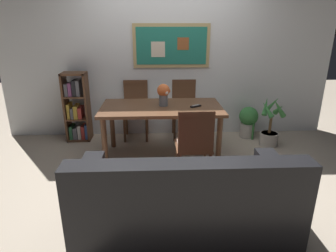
% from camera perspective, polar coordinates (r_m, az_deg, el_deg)
% --- Properties ---
extents(ground_plane, '(12.00, 12.00, 0.00)m').
position_cam_1_polar(ground_plane, '(3.66, 0.92, -9.16)').
color(ground_plane, tan).
extents(wall_back_with_painting, '(5.20, 0.14, 2.60)m').
position_cam_1_polar(wall_back_with_painting, '(4.66, -0.08, 13.98)').
color(wall_back_with_painting, silver).
rests_on(wall_back_with_painting, ground_plane).
extents(dining_table, '(1.60, 0.86, 0.72)m').
position_cam_1_polar(dining_table, '(3.87, -1.31, 2.62)').
color(dining_table, brown).
rests_on(dining_table, ground_plane).
extents(dining_chair_near_right, '(0.40, 0.41, 0.91)m').
position_cam_1_polar(dining_chair_near_right, '(3.19, 5.23, -2.99)').
color(dining_chair_near_right, brown).
rests_on(dining_chair_near_right, ground_plane).
extents(dining_chair_far_left, '(0.40, 0.41, 0.91)m').
position_cam_1_polar(dining_chair_far_left, '(4.64, -6.36, 4.20)').
color(dining_chair_far_left, brown).
rests_on(dining_chair_far_left, ground_plane).
extents(dining_chair_far_right, '(0.40, 0.41, 0.91)m').
position_cam_1_polar(dining_chair_far_right, '(4.68, 3.19, 4.44)').
color(dining_chair_far_right, brown).
rests_on(dining_chair_far_right, ground_plane).
extents(leather_couch, '(1.80, 0.84, 0.84)m').
position_cam_1_polar(leather_couch, '(2.53, 3.29, -15.33)').
color(leather_couch, black).
rests_on(leather_couch, ground_plane).
extents(bookshelf, '(0.36, 0.28, 1.07)m').
position_cam_1_polar(bookshelf, '(4.71, -17.48, 3.06)').
color(bookshelf, brown).
rests_on(bookshelf, ground_plane).
extents(potted_ivy, '(0.30, 0.30, 0.52)m').
position_cam_1_polar(potted_ivy, '(4.83, 15.54, 0.99)').
color(potted_ivy, '#B2ADA3').
rests_on(potted_ivy, ground_plane).
extents(potted_palm, '(0.37, 0.37, 0.78)m').
position_cam_1_polar(potted_palm, '(4.59, 19.47, -0.21)').
color(potted_palm, '#B2ADA3').
rests_on(potted_palm, ground_plane).
extents(flower_vase, '(0.18, 0.17, 0.29)m').
position_cam_1_polar(flower_vase, '(3.83, -0.89, 6.49)').
color(flower_vase, slate).
rests_on(flower_vase, dining_table).
extents(tv_remote, '(0.16, 0.12, 0.02)m').
position_cam_1_polar(tv_remote, '(3.83, 5.49, 3.94)').
color(tv_remote, black).
rests_on(tv_remote, dining_table).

